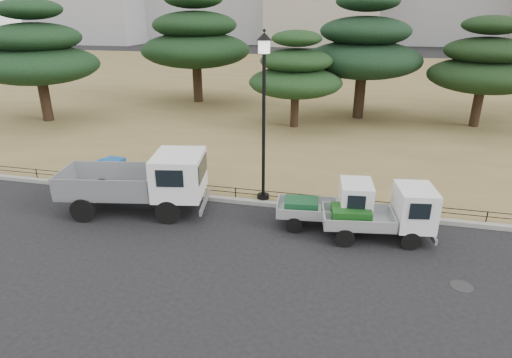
% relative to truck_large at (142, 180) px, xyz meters
% --- Properties ---
extents(ground, '(220.00, 220.00, 0.00)m').
position_rel_truck_large_xyz_m(ground, '(4.03, -1.10, -1.24)').
color(ground, black).
extents(lawn, '(120.00, 56.00, 0.15)m').
position_rel_truck_large_xyz_m(lawn, '(4.03, 29.50, -1.17)').
color(lawn, olive).
rests_on(lawn, ground).
extents(curb, '(120.00, 0.25, 0.16)m').
position_rel_truck_large_xyz_m(curb, '(4.03, 1.50, -1.16)').
color(curb, gray).
rests_on(curb, ground).
extents(truck_large, '(5.42, 2.92, 2.24)m').
position_rel_truck_large_xyz_m(truck_large, '(0.00, 0.00, 0.00)').
color(truck_large, black).
rests_on(truck_large, ground).
extents(truck_kei_front, '(3.26, 1.66, 1.66)m').
position_rel_truck_large_xyz_m(truck_kei_front, '(6.80, 0.38, -0.42)').
color(truck_kei_front, black).
rests_on(truck_kei_front, ground).
extents(truck_kei_rear, '(3.61, 1.94, 1.80)m').
position_rel_truck_large_xyz_m(truck_kei_rear, '(8.56, -0.03, -0.35)').
color(truck_kei_rear, black).
rests_on(truck_kei_rear, ground).
extents(street_lamp, '(0.55, 0.55, 6.12)m').
position_rel_truck_large_xyz_m(street_lamp, '(4.10, 1.80, 3.05)').
color(street_lamp, black).
rests_on(street_lamp, lawn).
extents(pipe_fence, '(38.00, 0.04, 0.40)m').
position_rel_truck_large_xyz_m(pipe_fence, '(4.03, 1.65, -0.81)').
color(pipe_fence, black).
rests_on(pipe_fence, lawn).
extents(tarp_pile, '(1.84, 1.44, 1.13)m').
position_rel_truck_large_xyz_m(tarp_pile, '(-2.51, 1.89, -0.64)').
color(tarp_pile, '#1554A8').
rests_on(tarp_pile, lawn).
extents(manhole, '(0.60, 0.60, 0.01)m').
position_rel_truck_large_xyz_m(manhole, '(10.53, -2.30, -1.24)').
color(manhole, '#2D2D30').
rests_on(manhole, ground).
extents(pine_west_far, '(7.40, 7.40, 7.47)m').
position_rel_truck_large_xyz_m(pine_west_far, '(-12.42, 10.77, 3.22)').
color(pine_west_far, black).
rests_on(pine_west_far, lawn).
extents(pine_west_near, '(8.25, 8.25, 8.25)m').
position_rel_truck_large_xyz_m(pine_west_near, '(-4.99, 18.96, 3.67)').
color(pine_west_near, black).
rests_on(pine_west_near, lawn).
extents(pine_center_left, '(5.65, 5.65, 5.74)m').
position_rel_truck_large_xyz_m(pine_center_left, '(3.62, 12.93, 2.22)').
color(pine_center_left, black).
rests_on(pine_center_left, lawn).
extents(pine_center_right, '(7.48, 7.48, 7.94)m').
position_rel_truck_large_xyz_m(pine_center_right, '(7.45, 16.31, 3.50)').
color(pine_center_right, black).
rests_on(pine_center_right, lawn).
extents(pine_east_near, '(6.47, 6.47, 6.54)m').
position_rel_truck_large_xyz_m(pine_east_near, '(14.59, 15.68, 2.68)').
color(pine_east_near, black).
rests_on(pine_east_near, lawn).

